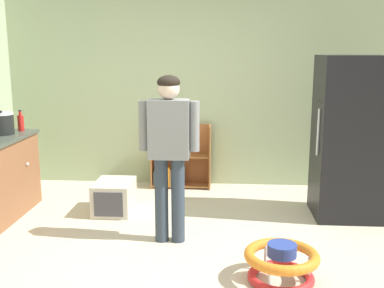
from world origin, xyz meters
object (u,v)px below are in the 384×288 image
at_px(refrigerator, 348,138).
at_px(crock_pot, 2,124).
at_px(standing_person, 169,144).
at_px(baby_walker, 281,263).
at_px(bookshelf, 178,160).
at_px(pet_carrier, 114,197).
at_px(ketchup_bottle, 21,122).
at_px(yellow_cup, 0,126).

relative_size(refrigerator, crock_pot, 6.55).
height_order(standing_person, baby_walker, standing_person).
xyz_separation_m(bookshelf, standing_person, (0.11, -1.84, 0.61)).
relative_size(pet_carrier, ketchup_bottle, 2.24).
xyz_separation_m(standing_person, crock_pot, (-1.98, 0.74, 0.05)).
bearing_deg(bookshelf, crock_pot, -149.35).
distance_m(standing_person, ketchup_bottle, 2.10).
height_order(refrigerator, yellow_cup, refrigerator).
relative_size(crock_pot, yellow_cup, 2.86).
bearing_deg(bookshelf, standing_person, -86.55).
xyz_separation_m(baby_walker, crock_pot, (-2.97, 1.48, 0.86)).
height_order(bookshelf, standing_person, standing_person).
distance_m(baby_walker, pet_carrier, 2.30).
distance_m(bookshelf, ketchup_bottle, 2.06).
distance_m(standing_person, pet_carrier, 1.33).
height_order(refrigerator, bookshelf, refrigerator).
height_order(crock_pot, yellow_cup, crock_pot).
xyz_separation_m(pet_carrier, yellow_cup, (-1.39, 0.23, 0.77)).
bearing_deg(yellow_cup, baby_walker, -29.24).
relative_size(baby_walker, pet_carrier, 1.09).
distance_m(crock_pot, ketchup_bottle, 0.26).
xyz_separation_m(ketchup_bottle, yellow_cup, (-0.27, 0.03, -0.05)).
distance_m(pet_carrier, yellow_cup, 1.61).
relative_size(bookshelf, baby_walker, 1.41).
relative_size(standing_person, crock_pot, 5.93).
bearing_deg(ketchup_bottle, bookshelf, 26.43).
bearing_deg(yellow_cup, ketchup_bottle, -5.73).
bearing_deg(baby_walker, bookshelf, 113.00).
distance_m(bookshelf, yellow_cup, 2.27).
bearing_deg(crock_pot, bookshelf, 30.65).
bearing_deg(pet_carrier, refrigerator, 1.72).
bearing_deg(pet_carrier, crock_pot, -178.33).
bearing_deg(pet_carrier, standing_person, -46.42).
height_order(standing_person, yellow_cup, standing_person).
xyz_separation_m(bookshelf, ketchup_bottle, (-1.75, -0.87, 0.64)).
height_order(bookshelf, yellow_cup, yellow_cup).
height_order(bookshelf, ketchup_bottle, ketchup_bottle).
relative_size(standing_person, pet_carrier, 2.92).
bearing_deg(baby_walker, pet_carrier, 138.59).
bearing_deg(bookshelf, ketchup_bottle, -153.57).
xyz_separation_m(refrigerator, pet_carrier, (-2.61, -0.08, -0.71)).
distance_m(refrigerator, baby_walker, 1.97).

